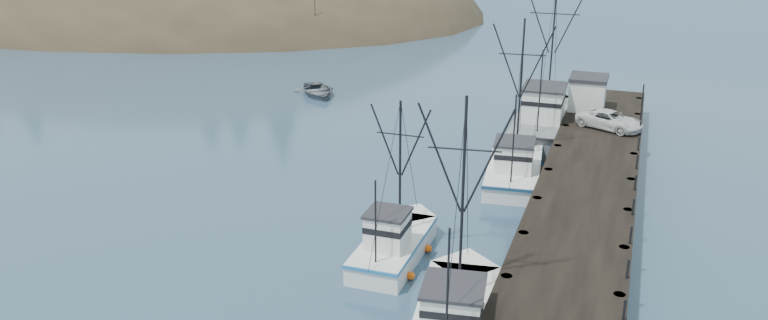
% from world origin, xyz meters
% --- Properties ---
extents(ground, '(400.00, 400.00, 0.00)m').
position_xyz_m(ground, '(0.00, 0.00, 0.00)').
color(ground, navy).
rests_on(ground, ground).
extents(pier, '(6.00, 44.00, 2.00)m').
position_xyz_m(pier, '(14.00, 16.00, 1.69)').
color(pier, black).
rests_on(pier, ground).
extents(headland, '(134.80, 78.00, 51.00)m').
position_xyz_m(headland, '(-74.95, 78.61, -4.55)').
color(headland, '#382D1E').
rests_on(headland, ground).
extents(moored_sailboats, '(25.21, 10.45, 6.35)m').
position_xyz_m(moored_sailboats, '(-28.08, 58.86, 0.33)').
color(moored_sailboats, white).
rests_on(moored_sailboats, ground).
extents(trawler_near, '(4.90, 11.36, 11.43)m').
position_xyz_m(trawler_near, '(9.53, -1.34, 0.82)').
color(trawler_near, white).
rests_on(trawler_near, ground).
extents(trawler_mid, '(3.03, 8.89, 9.19)m').
position_xyz_m(trawler_mid, '(4.54, 4.69, 0.82)').
color(trawler_mid, white).
rests_on(trawler_mid, ground).
extents(trawler_far, '(4.59, 11.25, 11.46)m').
position_xyz_m(trawler_far, '(8.76, 18.72, 0.82)').
color(trawler_far, white).
rests_on(trawler_far, ground).
extents(work_vessel, '(4.72, 15.01, 12.67)m').
position_xyz_m(work_vessel, '(9.37, 29.51, 1.23)').
color(work_vessel, slate).
rests_on(work_vessel, ground).
extents(pier_shed, '(3.00, 3.20, 2.80)m').
position_xyz_m(pier_shed, '(12.50, 31.06, 3.42)').
color(pier_shed, silver).
rests_on(pier_shed, pier).
extents(pickup_truck, '(5.51, 4.12, 1.39)m').
position_xyz_m(pickup_truck, '(14.62, 26.18, 2.70)').
color(pickup_truck, silver).
rests_on(pickup_truck, pier).
extents(motorboat, '(6.79, 7.13, 1.20)m').
position_xyz_m(motorboat, '(-13.34, 34.28, 0.00)').
color(motorboat, '#5A5F64').
rests_on(motorboat, ground).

